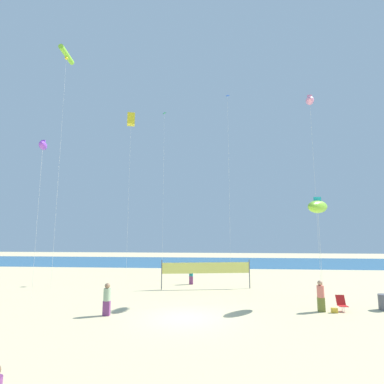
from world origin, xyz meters
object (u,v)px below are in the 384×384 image
at_px(kite_violet_inflatable, 43,146).
at_px(beachgoer_coral_shirt, 321,295).
at_px(kite_lime_tube, 67,55).
at_px(kite_green_diamond, 164,121).
at_px(kite_pink_inflatable, 310,101).
at_px(kite_yellow_box, 131,120).
at_px(beach_handbag, 334,310).
at_px(beachgoer_teal_shirt, 191,275).
at_px(folding_beach_chair, 342,303).
at_px(kite_blue_diamond, 228,106).
at_px(beachgoer_sage_shirt, 107,298).
at_px(volleyball_net, 206,269).
at_px(kite_lime_inflatable, 318,207).

bearing_deg(kite_violet_inflatable, beachgoer_coral_shirt, -5.59).
xyz_separation_m(kite_lime_tube, kite_green_diamond, (7.43, 10.59, -2.52)).
xyz_separation_m(beachgoer_coral_shirt, kite_pink_inflatable, (1.75, 5.18, 14.65)).
bearing_deg(kite_yellow_box, beachgoer_coral_shirt, -39.51).
xyz_separation_m(beachgoer_coral_shirt, beach_handbag, (0.66, -0.20, -0.82)).
relative_size(beachgoer_teal_shirt, kite_yellow_box, 0.09).
height_order(beachgoer_coral_shirt, kite_green_diamond, kite_green_diamond).
bearing_deg(folding_beach_chair, kite_blue_diamond, 107.03).
bearing_deg(kite_blue_diamond, beachgoer_sage_shirt, -115.23).
relative_size(folding_beach_chair, volleyball_net, 0.12).
xyz_separation_m(kite_blue_diamond, kite_lime_inflatable, (5.39, -12.72, -13.23)).
bearing_deg(kite_yellow_box, beach_handbag, -38.79).
relative_size(beachgoer_teal_shirt, folding_beach_chair, 1.83).
bearing_deg(kite_pink_inflatable, kite_green_diamond, 142.53).
height_order(folding_beach_chair, kite_blue_diamond, kite_blue_diamond).
distance_m(beachgoer_teal_shirt, kite_green_diamond, 19.71).
distance_m(beachgoer_coral_shirt, kite_green_diamond, 27.22).
relative_size(beachgoer_coral_shirt, volleyball_net, 0.24).
bearing_deg(folding_beach_chair, kite_lime_inflatable, 109.39).
relative_size(kite_lime_inflatable, kite_pink_inflatable, 0.44).
xyz_separation_m(beachgoer_teal_shirt, kite_lime_tube, (-11.53, -3.44, 20.43)).
bearing_deg(beachgoer_teal_shirt, kite_green_diamond, -62.88).
bearing_deg(kite_blue_diamond, volleyball_net, -107.66).
xyz_separation_m(beachgoer_teal_shirt, kite_yellow_box, (-7.45, 4.14, 17.01)).
bearing_deg(beach_handbag, kite_violet_inflatable, 174.04).
distance_m(beach_handbag, kite_yellow_box, 27.80).
bearing_deg(beachgoer_teal_shirt, kite_blue_diamond, -128.94).
relative_size(beach_handbag, kite_yellow_box, 0.02).
xyz_separation_m(folding_beach_chair, kite_green_diamond, (-13.95, 15.92, 18.31)).
relative_size(kite_yellow_box, kite_green_diamond, 0.93).
bearing_deg(kite_yellow_box, volleyball_net, -35.44).
bearing_deg(beachgoer_coral_shirt, volleyball_net, -47.01).
relative_size(beachgoer_teal_shirt, kite_pink_inflatable, 0.10).
bearing_deg(kite_lime_inflatable, beachgoer_sage_shirt, -164.89).
xyz_separation_m(beachgoer_coral_shirt, folding_beach_chair, (1.29, 0.31, -0.50)).
relative_size(beachgoer_sage_shirt, kite_green_diamond, 0.09).
bearing_deg(kite_green_diamond, kite_lime_inflatable, -47.65).
height_order(kite_lime_inflatable, kite_green_diamond, kite_green_diamond).
xyz_separation_m(volleyball_net, kite_green_diamond, (-5.57, 9.37, 17.14)).
xyz_separation_m(kite_lime_tube, kite_pink_inflatable, (21.85, -0.46, -5.68)).
height_order(kite_green_diamond, kite_violet_inflatable, kite_green_diamond).
bearing_deg(kite_pink_inflatable, kite_lime_tube, 178.80).
bearing_deg(kite_pink_inflatable, beachgoer_teal_shirt, 159.34).
height_order(beachgoer_teal_shirt, kite_green_diamond, kite_green_diamond).
xyz_separation_m(beachgoer_sage_shirt, kite_lime_inflatable, (13.05, 3.52, 5.43)).
bearing_deg(kite_lime_tube, kite_violet_inflatable, -78.69).
distance_m(kite_lime_inflatable, kite_violet_inflatable, 20.62).
distance_m(beachgoer_teal_shirt, kite_violet_inflatable, 16.61).
bearing_deg(kite_violet_inflatable, volleyball_net, 22.05).
bearing_deg(kite_lime_tube, kite_yellow_box, 61.70).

